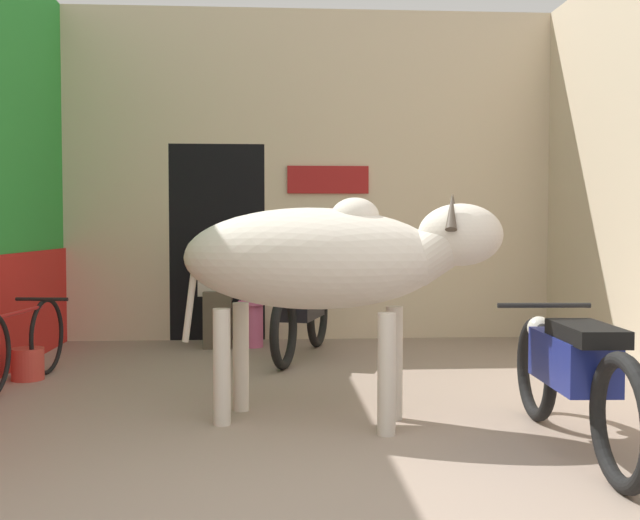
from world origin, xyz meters
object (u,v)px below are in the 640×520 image
shopkeeper_seated (218,284)px  bucket (28,364)px  bicycle (21,344)px  plastic_stool (253,322)px  motorcycle_far (302,311)px  cow (324,260)px  motorcycle_near (573,372)px

shopkeeper_seated → bucket: 2.21m
bicycle → bucket: bicycle is taller
bicycle → plastic_stool: 2.53m
motorcycle_far → plastic_stool: (-0.49, 0.64, -0.19)m
motorcycle_far → bicycle: bearing=-152.2°
cow → bicycle: bearing=151.9°
motorcycle_far → bicycle: (-2.24, -1.18, -0.11)m
motorcycle_near → plastic_stool: 4.17m
cow → bucket: bearing=147.4°
motorcycle_far → shopkeeper_seated: bearing=141.4°
shopkeeper_seated → plastic_stool: size_ratio=2.61×
shopkeeper_seated → plastic_stool: bearing=-6.2°
cow → bucket: (-2.32, 1.49, -0.91)m
cow → motorcycle_near: bearing=-26.8°
bicycle → shopkeeper_seated: size_ratio=1.32×
cow → plastic_stool: cow is taller
shopkeeper_seated → motorcycle_near: bearing=-59.3°
motorcycle_far → bucket: (-2.28, -0.92, -0.31)m
shopkeeper_seated → plastic_stool: 0.54m
motorcycle_near → motorcycle_far: size_ratio=1.06×
motorcycle_near → motorcycle_far: 3.38m
motorcycle_far → bicycle: motorcycle_far is taller
plastic_stool → bucket: 2.37m
motorcycle_far → bicycle: size_ratio=1.13×
cow → bicycle: cow is taller
motorcycle_near → motorcycle_far: bearing=114.2°
motorcycle_far → bucket: motorcycle_far is taller
bucket → bicycle: bearing=-82.7°
motorcycle_near → bucket: (-3.66, 2.16, -0.31)m
bucket → shopkeeper_seated: bearing=48.0°
motorcycle_near → motorcycle_far: motorcycle_far is taller
plastic_stool → bicycle: bearing=-134.0°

